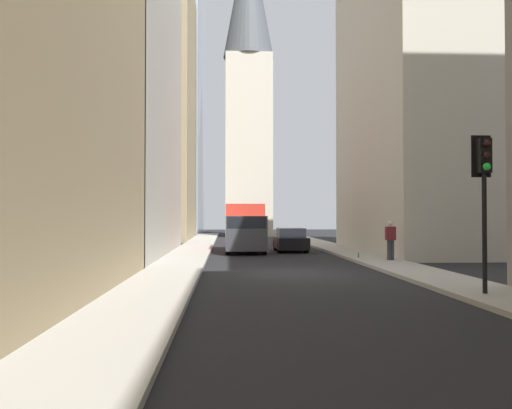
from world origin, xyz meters
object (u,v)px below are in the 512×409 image
Objects in this scene: traffic_light_foreground at (484,176)px; sedan_black at (290,240)px; pedestrian at (390,239)px; discarded_bottle at (358,255)px; delivery_truck at (245,228)px.

sedan_black is at bearing 8.27° from traffic_light_foreground.
sedan_black is at bearing 22.70° from pedestrian.
delivery_truck is at bearing 39.28° from discarded_bottle.
pedestrian is at bearing -144.04° from discarded_bottle.
delivery_truck is 2.96m from sedan_black.
traffic_light_foreground is 2.31× the size of pedestrian.
delivery_truck is at bearing 16.73° from traffic_light_foreground.
sedan_black is 9.23m from pedestrian.
discarded_bottle is at bearing -140.72° from delivery_truck.
traffic_light_foreground reaches higher than pedestrian.
delivery_truck is 23.93× the size of discarded_bottle.
sedan_black is 7.41m from discarded_bottle.
discarded_bottle is (-6.42, -5.25, -1.21)m from delivery_truck.
traffic_light_foreground is 10.84m from pedestrian.
delivery_truck reaches higher than discarded_bottle.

